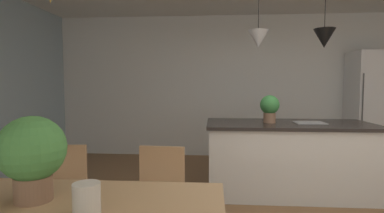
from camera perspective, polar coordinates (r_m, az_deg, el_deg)
The scene contains 10 objects.
wall_back_kitchen at distance 5.94m, azimuth 14.24°, elevation 3.70°, with size 10.00×0.12×2.70m, color silver.
chair_far_left at distance 2.76m, azimuth -24.14°, elevation -15.34°, with size 0.43×0.43×0.87m.
chair_far_right at distance 2.49m, azimuth -6.43°, elevation -17.12°, with size 0.42×0.42×0.87m.
kitchen_island at distance 4.05m, azimuth 17.89°, elevation -9.15°, with size 2.07×0.96×0.91m.
refrigerator at distance 6.11m, azimuth 30.83°, elevation -0.19°, with size 0.66×0.67×1.96m.
pendant_over_island_main at distance 3.92m, azimuth 12.52°, elevation 12.46°, with size 0.25×0.25×0.86m.
pendant_over_island_aux at distance 4.11m, azimuth 23.93°, elevation 11.83°, with size 0.26×0.26×0.86m.
potted_plant_on_island at distance 3.91m, azimuth 14.60°, elevation -0.07°, with size 0.24×0.24×0.35m.
potted_plant_on_table at distance 1.87m, azimuth -28.18°, elevation -7.78°, with size 0.36×0.36×0.47m.
vase_on_dining_table at distance 1.63m, azimuth -19.46°, elevation -16.25°, with size 0.14×0.14×0.16m.
Camera 1 is at (-1.03, -2.59, 1.37)m, focal length 27.95 mm.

